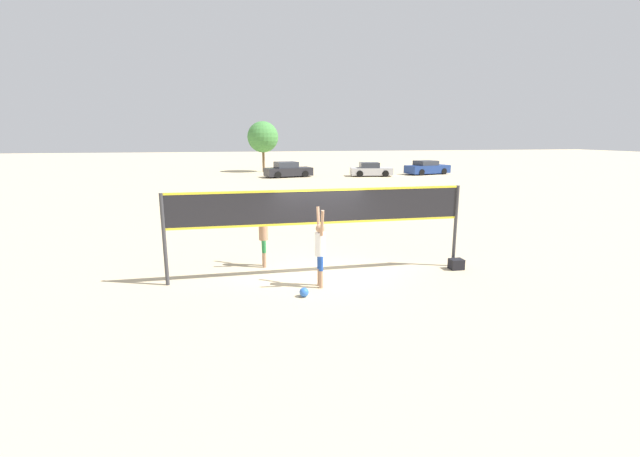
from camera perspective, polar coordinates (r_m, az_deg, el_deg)
The scene contains 10 objects.
ground_plane at distance 12.48m, azimuth 0.00°, elevation -6.18°, with size 200.00×200.00×0.00m, color #C6B28C.
volleyball_net at distance 12.02m, azimuth 0.00°, elevation 2.18°, with size 8.52×0.10×2.50m.
player_spiker at distance 11.20m, azimuth 0.03°, elevation -2.36°, with size 0.28×0.70×2.13m.
player_blocker at distance 13.08m, azimuth -7.56°, elevation -0.46°, with size 0.28×0.70×2.08m.
volleyball at distance 10.81m, azimuth -2.14°, elevation -8.49°, with size 0.24×0.24×0.24m.
gear_bag at distance 13.58m, azimuth 17.71°, elevation -4.54°, with size 0.40×0.32×0.31m.
parked_car_near at distance 43.31m, azimuth 6.78°, elevation 7.75°, with size 4.34×2.47×1.36m.
parked_car_mid at distance 42.26m, azimuth -4.30°, elevation 7.76°, with size 4.82×2.81×1.48m.
parked_car_far at distance 46.56m, azimuth 14.08°, elevation 7.83°, with size 4.99×2.92×1.43m.
tree_left_cluster at distance 48.78m, azimuth -7.62°, elevation 11.99°, with size 3.41×3.41×5.53m.
Camera 1 is at (-2.44, -11.58, 3.94)m, focal length 24.00 mm.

